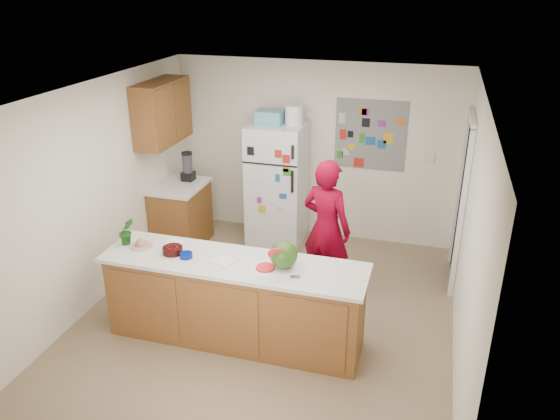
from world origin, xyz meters
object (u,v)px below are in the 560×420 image
(cherry_bowl, at_px, (173,250))
(person, at_px, (326,228))
(refrigerator, at_px, (277,184))
(watermelon, at_px, (284,255))

(cherry_bowl, bearing_deg, person, 41.66)
(refrigerator, xyz_separation_m, cherry_bowl, (-0.40, -2.39, 0.11))
(watermelon, bearing_deg, cherry_bowl, -179.23)
(person, bearing_deg, watermelon, 100.23)
(refrigerator, xyz_separation_m, person, (0.95, -1.20, -0.02))
(refrigerator, height_order, watermelon, refrigerator)
(person, bearing_deg, refrigerator, -32.91)
(person, distance_m, watermelon, 1.22)
(refrigerator, height_order, person, refrigerator)
(person, height_order, cherry_bowl, person)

